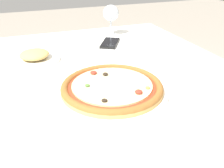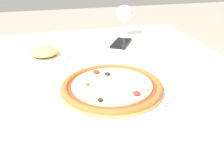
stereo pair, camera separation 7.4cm
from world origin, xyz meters
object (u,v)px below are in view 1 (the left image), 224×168
object	(u,v)px
pizza_plate	(112,88)
cell_phone	(110,43)
side_plate	(35,57)
dining_table	(59,101)
wine_glass_far_left	(111,14)

from	to	relation	value
pizza_plate	cell_phone	world-z (taller)	pizza_plate
side_plate	cell_phone	bearing A→B (deg)	14.96
dining_table	wine_glass_far_left	bearing A→B (deg)	50.81
side_plate	pizza_plate	bearing A→B (deg)	-60.46
dining_table	wine_glass_far_left	xyz separation A→B (m)	(0.35, 0.43, 0.18)
wine_glass_far_left	cell_phone	world-z (taller)	wine_glass_far_left
pizza_plate	wine_glass_far_left	bearing A→B (deg)	70.10
cell_phone	side_plate	size ratio (longest dim) A/B	0.83
dining_table	cell_phone	distance (m)	0.43
dining_table	wine_glass_far_left	size ratio (longest dim) A/B	8.62
cell_phone	pizza_plate	bearing A→B (deg)	-109.32
dining_table	side_plate	xyz separation A→B (m)	(-0.05, 0.20, 0.09)
wine_glass_far_left	pizza_plate	bearing A→B (deg)	-109.90
cell_phone	side_plate	bearing A→B (deg)	-165.04
wine_glass_far_left	side_plate	world-z (taller)	wine_glass_far_left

